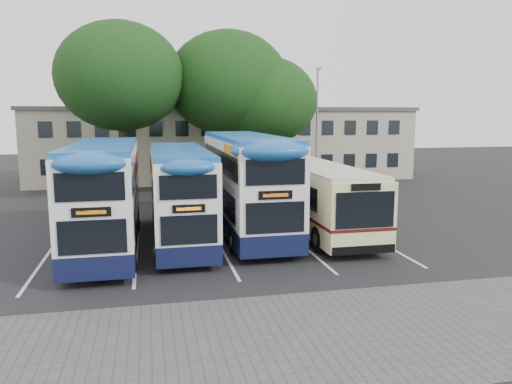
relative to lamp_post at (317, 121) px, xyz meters
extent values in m
plane|color=black|center=(-6.00, -19.97, -5.08)|extent=(120.00, 120.00, 0.00)
cube|color=#595654|center=(-8.00, -24.97, -5.08)|extent=(40.00, 6.00, 0.01)
cube|color=silver|center=(-16.75, -14.97, -5.08)|extent=(0.12, 11.00, 0.01)
cube|color=silver|center=(-13.25, -14.97, -5.08)|extent=(0.12, 11.00, 0.01)
cube|color=silver|center=(-9.75, -14.97, -5.08)|extent=(0.12, 11.00, 0.01)
cube|color=silver|center=(-6.25, -14.97, -5.08)|extent=(0.12, 11.00, 0.01)
cube|color=silver|center=(-2.75, -14.97, -5.08)|extent=(0.12, 11.00, 0.01)
cube|color=#A7A087|center=(-6.00, 7.03, -2.08)|extent=(32.00, 8.00, 6.00)
cube|color=#4C4C4F|center=(-6.00, 7.03, 0.97)|extent=(32.40, 8.40, 0.30)
cube|color=black|center=(-6.00, 3.01, -3.38)|extent=(30.00, 0.06, 1.20)
cube|color=black|center=(-6.00, 3.01, -0.58)|extent=(30.00, 0.06, 1.20)
cylinder|color=gray|center=(0.00, 0.03, -0.58)|extent=(0.14, 0.14, 9.00)
cube|color=gray|center=(0.00, 0.03, 3.92)|extent=(0.12, 0.80, 0.12)
cube|color=gray|center=(0.00, -0.37, 3.87)|extent=(0.25, 0.50, 0.12)
cylinder|color=black|center=(-14.23, -2.77, -2.14)|extent=(0.50, 0.50, 5.88)
ellipsoid|color=black|center=(-14.23, -2.77, 2.92)|extent=(8.15, 8.15, 6.93)
cylinder|color=black|center=(-7.04, -1.37, -2.23)|extent=(0.50, 0.50, 5.70)
ellipsoid|color=black|center=(-7.04, -1.37, 2.67)|extent=(8.49, 8.49, 7.21)
cylinder|color=black|center=(-4.46, -2.00, -2.68)|extent=(0.50, 0.50, 4.81)
ellipsoid|color=black|center=(-4.46, -2.00, 1.46)|extent=(7.11, 7.11, 6.05)
cube|color=#0F1437|center=(-14.46, -14.97, -4.38)|extent=(2.52, 10.57, 0.81)
cube|color=white|center=(-14.46, -14.97, -2.42)|extent=(2.52, 10.57, 3.12)
cube|color=#1C5AA9|center=(-14.46, -14.97, -0.81)|extent=(2.47, 10.36, 0.30)
cube|color=black|center=(-14.46, -14.67, -3.27)|extent=(2.56, 9.36, 1.01)
cube|color=black|center=(-14.46, -14.97, -1.71)|extent=(2.56, 9.97, 0.91)
cube|color=orange|center=(-13.19, -18.44, -1.16)|extent=(0.02, 3.22, 0.55)
cube|color=black|center=(-14.46, -20.29, -2.52)|extent=(1.21, 0.06, 0.30)
cylinder|color=black|center=(-15.59, -11.90, -4.58)|extent=(0.30, 1.01, 1.01)
cylinder|color=black|center=(-13.32, -11.90, -4.58)|extent=(0.30, 1.01, 1.01)
cylinder|color=black|center=(-15.59, -18.44, -4.58)|extent=(0.30, 1.01, 1.01)
cylinder|color=black|center=(-13.32, -18.44, -4.58)|extent=(0.30, 1.01, 1.01)
cube|color=red|center=(-13.18, -13.71, -1.71)|extent=(0.02, 4.03, 0.86)
cube|color=#0F1437|center=(-11.34, -14.45, -4.43)|extent=(2.35, 9.86, 0.75)
cube|color=white|center=(-11.34, -14.45, -2.60)|extent=(2.35, 9.86, 2.91)
cube|color=#1C5AA9|center=(-11.34, -14.45, -1.10)|extent=(2.30, 9.66, 0.28)
cube|color=black|center=(-11.34, -14.17, -3.39)|extent=(2.39, 8.73, 0.94)
cube|color=black|center=(-11.34, -14.45, -1.94)|extent=(2.39, 9.29, 0.84)
cube|color=orange|center=(-10.15, -17.69, -1.42)|extent=(0.02, 3.00, 0.52)
cube|color=black|center=(-11.34, -19.41, -2.69)|extent=(1.13, 0.06, 0.28)
cylinder|color=black|center=(-12.40, -11.59, -4.62)|extent=(0.28, 0.94, 0.94)
cylinder|color=black|center=(-10.27, -11.59, -4.62)|extent=(0.28, 0.94, 0.94)
cylinder|color=black|center=(-12.40, -17.69, -4.62)|extent=(0.28, 0.94, 0.94)
cylinder|color=black|center=(-10.27, -17.69, -4.62)|extent=(0.28, 0.94, 0.94)
cube|color=#0F1437|center=(-8.14, -13.43, -4.34)|extent=(2.64, 11.09, 0.85)
cube|color=white|center=(-8.14, -13.43, -2.28)|extent=(2.64, 11.09, 3.27)
cube|color=#1C5AA9|center=(-8.14, -13.43, -0.59)|extent=(2.59, 10.87, 0.32)
cube|color=black|center=(-8.14, -13.11, -3.18)|extent=(2.68, 9.82, 1.06)
cube|color=black|center=(-8.14, -13.43, -1.55)|extent=(2.68, 10.46, 0.95)
cube|color=orange|center=(-6.81, -17.07, -0.96)|extent=(0.02, 3.38, 0.58)
cube|color=black|center=(-8.14, -19.00, -2.39)|extent=(1.27, 0.06, 0.32)
cylinder|color=black|center=(-9.34, -10.20, -4.56)|extent=(0.32, 1.06, 1.06)
cylinder|color=black|center=(-6.95, -10.20, -4.56)|extent=(0.32, 1.06, 1.06)
cylinder|color=black|center=(-9.34, -17.07, -4.56)|extent=(0.32, 1.06, 1.06)
cylinder|color=black|center=(-6.95, -17.07, -4.56)|extent=(0.32, 1.06, 1.06)
cube|color=#EEEB9F|center=(-4.69, -13.84, -3.40)|extent=(2.68, 10.71, 2.73)
cube|color=beige|center=(-4.69, -13.84, -1.98)|extent=(2.57, 10.28, 0.21)
cube|color=black|center=(-4.69, -13.31, -2.94)|extent=(2.72, 8.57, 0.96)
cube|color=#521010|center=(-4.69, -13.84, -3.85)|extent=(2.71, 10.73, 0.13)
cube|color=black|center=(-4.69, -19.22, -3.05)|extent=(2.36, 0.06, 1.39)
cylinder|color=black|center=(-5.90, -17.48, -4.55)|extent=(0.32, 1.07, 1.07)
cylinder|color=black|center=(-3.48, -17.48, -4.55)|extent=(0.32, 1.07, 1.07)
cylinder|color=black|center=(-5.90, -10.63, -4.55)|extent=(0.32, 1.07, 1.07)
cylinder|color=black|center=(-3.48, -10.63, -4.55)|extent=(0.32, 1.07, 1.07)
camera|label=1|loc=(-12.66, -36.41, 0.53)|focal=35.00mm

